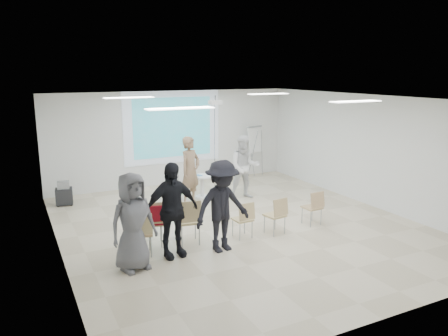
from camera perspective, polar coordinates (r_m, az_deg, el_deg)
name	(u,v)px	position (r m, az deg, el deg)	size (l,w,h in m)	color
floor	(239,228)	(10.52, 1.96, -7.78)	(8.00, 9.00, 0.10)	beige
ceiling	(240,96)	(9.88, 2.09, 9.33)	(8.00, 9.00, 0.10)	white
wall_back	(172,138)	(14.19, -6.77, 3.93)	(8.00, 0.10, 3.00)	silver
wall_left	(53,184)	(8.95, -21.46, -1.94)	(0.10, 9.00, 3.00)	silver
wall_right	(370,150)	(12.50, 18.59, 2.20)	(0.10, 9.00, 3.00)	silver
projection_halo	(173,127)	(14.08, -6.72, 5.31)	(3.20, 0.01, 2.30)	silver
projection_image	(173,127)	(14.07, -6.70, 5.30)	(2.60, 0.01, 1.90)	teal
pedestal_table	(202,185)	(12.66, -2.86, -2.23)	(0.70, 0.70, 0.68)	white
player_left	(190,167)	(11.86, -4.42, 0.19)	(0.78, 0.53, 2.15)	#8E7157
player_right	(245,164)	(12.48, 2.71, 0.54)	(0.97, 0.78, 2.02)	white
controller_left	(193,152)	(12.09, -4.11, 2.08)	(0.04, 0.11, 0.04)	silver
controller_right	(235,151)	(12.54, 1.45, 2.25)	(0.04, 0.12, 0.04)	silver
chair_far_left	(141,231)	(8.80, -10.76, -8.04)	(0.51, 0.54, 0.91)	tan
chair_left_mid	(152,220)	(9.25, -9.42, -6.69)	(0.58, 0.60, 0.99)	tan
chair_left_inner	(189,218)	(9.24, -4.55, -6.57)	(0.54, 0.57, 0.99)	tan
chair_center	(244,217)	(9.59, 2.65, -6.41)	(0.41, 0.43, 0.83)	#CFB678
chair_right_inner	(277,213)	(9.87, 6.94, -5.83)	(0.46, 0.49, 0.86)	#D1B679
chair_right_far	(314,205)	(10.59, 11.68, -4.78)	(0.42, 0.44, 0.84)	tan
red_jacket	(155,215)	(9.08, -9.06, -6.13)	(0.43, 0.10, 0.41)	#A81425
laptop	(188,219)	(9.36, -4.70, -6.68)	(0.36, 0.26, 0.03)	black
audience_left	(171,203)	(8.56, -6.90, -4.59)	(1.27, 0.76, 2.19)	black
audience_mid	(222,200)	(8.77, -0.23, -4.24)	(1.39, 0.76, 2.14)	black
audience_outer	(132,216)	(8.14, -11.87, -6.16)	(1.01, 0.66, 2.06)	slate
flipchart_easel	(255,140)	(15.05, 4.10, 3.73)	(0.74, 0.58, 1.77)	gray
av_cart	(64,194)	(12.76, -20.17, -3.23)	(0.49, 0.41, 0.66)	black
ceiling_projector	(215,108)	(11.28, -1.12, 7.89)	(0.30, 0.25, 3.00)	white
fluor_panel_nw	(129,98)	(11.03, -12.33, 8.97)	(1.20, 0.30, 0.02)	white
fluor_panel_ne	(268,94)	(12.62, 5.80, 9.60)	(1.20, 0.30, 0.02)	white
fluor_panel_sw	(180,108)	(7.69, -5.78, 7.76)	(1.20, 0.30, 0.02)	white
fluor_panel_se	(356,101)	(9.84, 16.81, 8.33)	(1.20, 0.30, 0.02)	white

